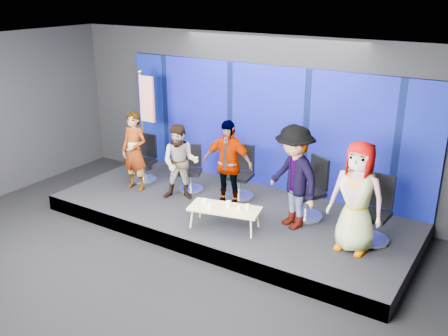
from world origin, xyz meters
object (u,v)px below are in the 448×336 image
at_px(mug_c, 228,204).
at_px(mug_e, 247,207).
at_px(panelist_a, 134,151).
at_px(chair_c, 240,181).
at_px(panelist_d, 294,177).
at_px(mug_b, 210,206).
at_px(chair_a, 145,166).
at_px(mug_a, 205,201).
at_px(panelist_c, 227,164).
at_px(flag_stand, 146,119).
at_px(mug_d, 239,208).
at_px(panelist_b, 180,163).
at_px(panelist_e, 357,197).
at_px(chair_e, 373,220).
at_px(chair_b, 191,176).
at_px(chair_d, 309,198).
at_px(coffee_table, 225,209).

distance_m(mug_c, mug_e, 0.35).
height_order(panelist_a, chair_c, panelist_a).
relative_size(panelist_d, mug_b, 18.26).
height_order(chair_c, mug_b, chair_c).
height_order(chair_a, mug_a, chair_a).
xyz_separation_m(panelist_c, flag_stand, (-2.62, 0.68, 0.37)).
bearing_deg(mug_d, mug_a, -172.90).
xyz_separation_m(chair_a, panelist_c, (2.27, -0.16, 0.53)).
height_order(panelist_b, chair_c, panelist_b).
relative_size(chair_a, chair_c, 0.96).
distance_m(panelist_c, mug_d, 1.17).
height_order(panelist_a, mug_a, panelist_a).
height_order(panelist_d, flag_stand, flag_stand).
height_order(panelist_e, flag_stand, flag_stand).
bearing_deg(panelist_d, mug_b, -114.23).
bearing_deg(panelist_e, mug_b, -161.10).
bearing_deg(chair_e, mug_a, -156.69).
bearing_deg(flag_stand, chair_b, -14.76).
xyz_separation_m(panelist_d, flag_stand, (-4.08, 0.81, 0.30)).
distance_m(panelist_b, mug_e, 1.91).
relative_size(mug_a, mug_d, 0.97).
xyz_separation_m(chair_c, mug_a, (0.07, -1.38, 0.08)).
bearing_deg(mug_d, mug_b, -154.74).
xyz_separation_m(mug_a, mug_e, (0.78, 0.19, 0.00)).
bearing_deg(panelist_d, panelist_e, 18.18).
distance_m(chair_c, mug_d, 1.50).
relative_size(mug_d, mug_e, 0.95).
distance_m(panelist_d, mug_c, 1.25).
xyz_separation_m(mug_b, flag_stand, (-2.89, 1.70, 0.81)).
xyz_separation_m(chair_a, mug_c, (2.77, -0.93, 0.10)).
bearing_deg(chair_d, mug_b, -104.28).
height_order(panelist_d, mug_c, panelist_d).
height_order(mug_b, mug_e, mug_b).
height_order(panelist_a, panelist_e, panelist_e).
bearing_deg(chair_c, panelist_a, -166.73).
bearing_deg(mug_d, panelist_c, 133.19).
bearing_deg(panelist_d, mug_e, -108.45).
distance_m(panelist_e, mug_b, 2.54).
distance_m(chair_b, mug_b, 1.88).
height_order(chair_c, panelist_e, panelist_e).
bearing_deg(panelist_a, mug_a, -16.39).
height_order(panelist_a, chair_e, panelist_a).
xyz_separation_m(chair_d, mug_e, (-0.72, -1.05, 0.05)).
bearing_deg(coffee_table, mug_e, 21.43).
bearing_deg(mug_e, mug_b, -150.40).
relative_size(chair_c, coffee_table, 0.80).
xyz_separation_m(chair_c, panelist_d, (1.46, -0.64, 0.59)).
relative_size(chair_c, mug_d, 11.83).
bearing_deg(chair_e, panelist_d, -166.30).
distance_m(panelist_e, mug_d, 2.03).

